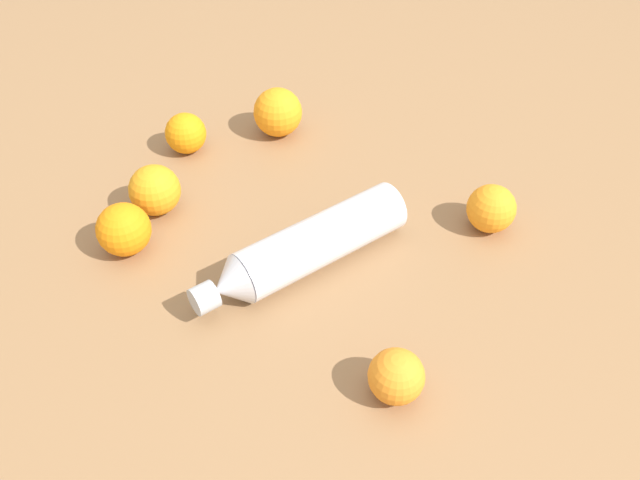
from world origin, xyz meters
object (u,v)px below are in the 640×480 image
object	(u,v)px
orange_0	(124,229)
orange_2	(155,190)
orange_1	(491,208)
orange_4	(396,376)
orange_3	(278,112)
water_bottle	(306,247)
orange_5	(186,133)

from	to	relation	value
orange_0	orange_2	size ratio (longest dim) A/B	0.99
orange_0	orange_1	world-z (taller)	orange_0
orange_1	orange_4	distance (m)	0.30
orange_1	orange_3	bearing A→B (deg)	-60.48
water_bottle	orange_1	size ratio (longest dim) A/B	4.55
orange_0	orange_4	distance (m)	0.40
orange_2	orange_3	xyz separation A→B (m)	(-0.22, -0.11, 0.00)
orange_0	orange_4	bearing A→B (deg)	123.03
orange_0	orange_5	bearing A→B (deg)	-125.42
orange_1	orange_4	size ratio (longest dim) A/B	1.08
water_bottle	orange_4	bearing A→B (deg)	81.60
water_bottle	orange_3	world-z (taller)	orange_3
water_bottle	orange_3	distance (m)	0.30
water_bottle	orange_4	distance (m)	0.21
orange_2	orange_4	xyz separation A→B (m)	(-0.16, 0.39, -0.01)
orange_0	orange_3	distance (m)	0.32
orange_2	orange_4	distance (m)	0.42
orange_0	orange_2	bearing A→B (deg)	-131.44
orange_2	orange_4	size ratio (longest dim) A/B	1.17
orange_4	orange_2	bearing A→B (deg)	-67.70
water_bottle	orange_2	xyz separation A→B (m)	(0.15, -0.18, 0.00)
orange_2	orange_3	size ratio (longest dim) A/B	0.92
orange_1	orange_5	xyz separation A→B (m)	(0.33, -0.33, -0.00)
orange_4	orange_5	bearing A→B (deg)	-80.43
water_bottle	orange_1	world-z (taller)	same
orange_0	orange_5	size ratio (longest dim) A/B	1.12
water_bottle	orange_5	xyz separation A→B (m)	(0.07, -0.30, -0.00)
water_bottle	orange_2	world-z (taller)	orange_2
orange_0	water_bottle	bearing A→B (deg)	149.33
orange_3	orange_4	bearing A→B (deg)	83.31
orange_0	orange_5	distance (m)	0.22
orange_2	orange_0	bearing A→B (deg)	48.56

